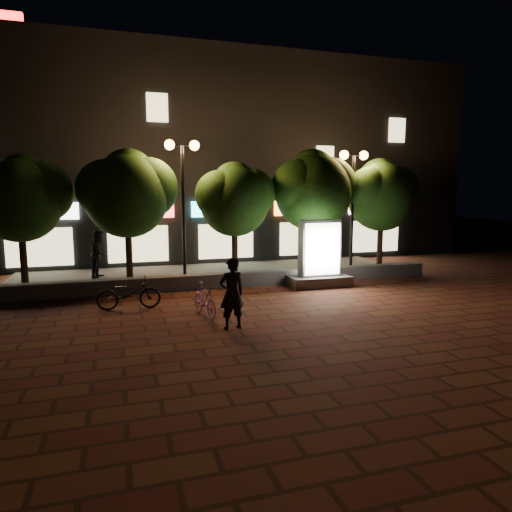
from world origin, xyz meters
name	(u,v)px	position (x,y,z in m)	size (l,w,h in m)	color
ground	(266,315)	(0.00, 0.00, 0.00)	(80.00, 80.00, 0.00)	#582F1B
retaining_wall	(231,280)	(0.00, 4.00, 0.25)	(16.00, 0.45, 0.50)	#605E59
sidewalk	(217,273)	(0.00, 6.50, 0.04)	(16.00, 5.00, 0.08)	#605E59
building_block	(190,161)	(-0.01, 12.99, 5.00)	(28.00, 8.12, 11.30)	black
tree_far_left	(21,195)	(-6.95, 5.46, 3.29)	(3.36, 2.80, 4.63)	black
tree_left	(128,191)	(-3.45, 5.46, 3.44)	(3.60, 3.00, 4.89)	black
tree_mid	(235,197)	(0.55, 5.46, 3.22)	(3.24, 2.70, 4.50)	black
tree_right	(314,188)	(3.86, 5.46, 3.57)	(3.72, 3.10, 5.07)	black
tree_far_right	(382,192)	(7.05, 5.46, 3.37)	(3.48, 2.90, 4.76)	black
street_lamp_left	(183,175)	(-1.50, 5.20, 4.03)	(1.26, 0.36, 5.18)	black
street_lamp_right	(353,180)	(5.50, 5.20, 3.89)	(1.26, 0.36, 4.98)	black
ad_kiosk	(319,260)	(3.08, 3.15, 0.97)	(2.22, 1.12, 2.40)	#605E59
scooter_pink	(205,300)	(-1.66, 0.37, 0.47)	(0.44, 1.56, 0.94)	#F0A0D7
rider	(232,293)	(-1.23, -0.96, 0.91)	(0.66, 0.43, 1.81)	black
scooter_parked	(129,293)	(-3.64, 1.78, 0.48)	(0.63, 1.82, 0.96)	black
pedestrian	(99,254)	(-4.57, 6.84, 1.01)	(0.91, 0.71, 1.86)	black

